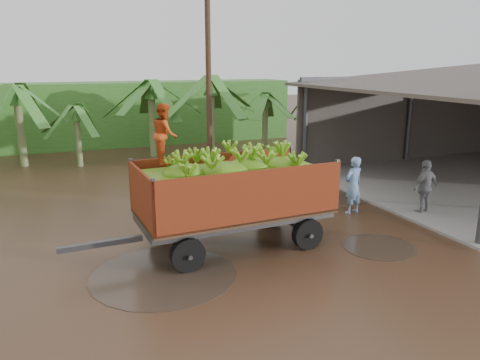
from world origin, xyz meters
The scene contains 7 objects.
ground centered at (0.00, 0.00, 0.00)m, with size 100.00×100.00×0.00m, color black.
hedge_north centered at (-2.00, 16.00, 1.80)m, with size 22.00×3.00×3.60m, color #2D661E.
banana_trailer centered at (-0.74, -1.20, 1.48)m, with size 6.90×2.62×3.78m.
man_blue centered at (3.81, -0.08, 0.92)m, with size 0.67×0.44×1.85m, color #6A8EC2.
man_grey centered at (5.85, -1.04, 0.89)m, with size 1.05×0.44×1.79m, color slate.
utility_pole centered at (1.53, 7.61, 4.29)m, with size 1.20×0.24×8.46m.
banana_plants centered at (-4.43, 6.32, 1.85)m, with size 23.97×20.61×4.24m.
Camera 1 is at (-4.91, -12.11, 4.75)m, focal length 35.00 mm.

